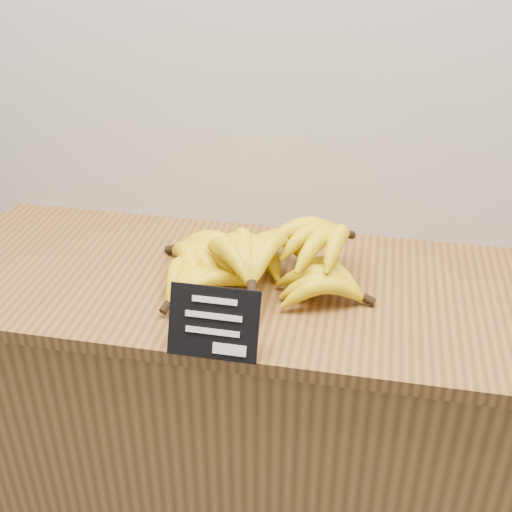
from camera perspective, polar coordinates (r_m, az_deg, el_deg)
The scene contains 4 objects.
counter at distance 1.69m, azimuth 0.34°, elevation -16.03°, with size 1.51×0.50×0.90m, color olive.
counter_top at distance 1.39m, azimuth 0.40°, elevation -2.70°, with size 1.41×0.54×0.03m, color brown.
chalkboard_sign at distance 1.15m, azimuth -3.80°, elevation -5.97°, with size 0.16×0.01×0.13m, color black.
banana_pile at distance 1.35m, azimuth 0.49°, elevation -0.29°, with size 0.49×0.33×0.13m.
Camera 1 is at (0.36, 1.61, 1.68)m, focal length 45.00 mm.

